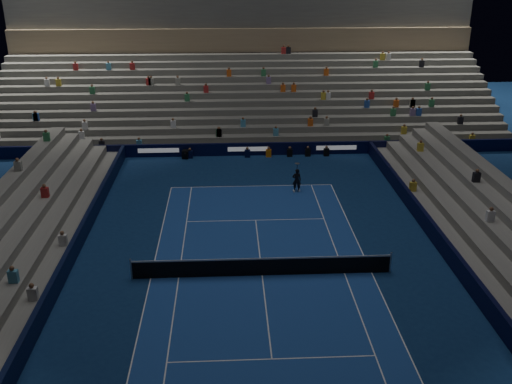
% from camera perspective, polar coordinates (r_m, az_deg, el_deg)
% --- Properties ---
extents(ground, '(90.00, 90.00, 0.00)m').
position_cam_1_polar(ground, '(28.89, 0.61, -8.24)').
color(ground, navy).
rests_on(ground, ground).
extents(court_surface, '(10.97, 23.77, 0.01)m').
position_cam_1_polar(court_surface, '(28.89, 0.61, -8.23)').
color(court_surface, navy).
rests_on(court_surface, ground).
extents(sponsor_barrier_far, '(44.00, 0.25, 1.00)m').
position_cam_1_polar(sponsor_barrier_far, '(45.60, -0.80, 4.26)').
color(sponsor_barrier_far, black).
rests_on(sponsor_barrier_far, ground).
extents(sponsor_barrier_east, '(0.25, 37.00, 1.00)m').
position_cam_1_polar(sponsor_barrier_east, '(30.73, 19.10, -6.52)').
color(sponsor_barrier_east, black).
rests_on(sponsor_barrier_east, ground).
extents(sponsor_barrier_west, '(0.25, 37.00, 1.00)m').
position_cam_1_polar(sponsor_barrier_west, '(29.73, -18.56, -7.47)').
color(sponsor_barrier_west, black).
rests_on(sponsor_barrier_west, ground).
extents(grandstand_main, '(44.00, 15.20, 11.20)m').
position_cam_1_polar(grandstand_main, '(53.93, -1.19, 10.29)').
color(grandstand_main, '#5F605B').
rests_on(grandstand_main, ground).
extents(tennis_net, '(12.90, 0.10, 1.10)m').
position_cam_1_polar(tennis_net, '(28.64, 0.61, -7.37)').
color(tennis_net, '#B2B2B7').
rests_on(tennis_net, ground).
extents(tennis_player, '(0.61, 0.42, 1.61)m').
position_cam_1_polar(tennis_player, '(38.50, 4.05, 1.17)').
color(tennis_player, black).
rests_on(tennis_player, ground).
extents(broadcast_camera, '(0.57, 0.99, 0.64)m').
position_cam_1_polar(broadcast_camera, '(45.27, -6.96, 3.73)').
color(broadcast_camera, black).
rests_on(broadcast_camera, ground).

